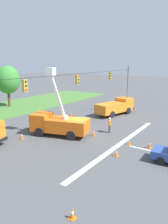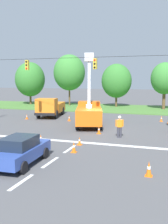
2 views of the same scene
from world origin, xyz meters
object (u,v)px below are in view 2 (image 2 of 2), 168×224
traffic_cone_far_left (41,138)px  traffic_cone_centre_line (74,147)px  traffic_cone_foreground_right (27,117)px  traffic_cone_lane_edge_b (161,119)px  tree_west (69,73)px  tree_east (165,78)px  traffic_cone_near_bucket (99,130)px  traffic_cone_far_right (69,118)px  tree_centre (116,81)px  traffic_cone_foreground_left (149,169)px  traffic_cone_lane_edge_a (79,141)px  road_worker (119,125)px  tree_far_west (30,79)px  utility_truck_support_near (50,107)px  sedan_blue (20,150)px  utility_truck_bucket_lift (89,112)px

traffic_cone_far_left → traffic_cone_centre_line: (3.29, -1.78, 0.06)m
traffic_cone_foreground_right → traffic_cone_lane_edge_b: traffic_cone_lane_edge_b is taller
tree_west → traffic_cone_lane_edge_b: tree_west is taller
traffic_cone_lane_edge_b → traffic_cone_foreground_right: bearing=-168.2°
tree_east → traffic_cone_far_left: (-8.04, -24.59, -4.47)m
traffic_cone_near_bucket → traffic_cone_far_right: traffic_cone_near_bucket is taller
tree_centre → tree_east: bearing=-10.1°
traffic_cone_foreground_left → traffic_cone_lane_edge_a: size_ratio=1.23×
road_worker → traffic_cone_far_left: size_ratio=2.98×
traffic_cone_far_right → tree_far_west: bearing=131.6°
traffic_cone_far_right → traffic_cone_far_left: bearing=-80.4°
traffic_cone_foreground_right → traffic_cone_lane_edge_a: bearing=-43.9°
utility_truck_support_near → traffic_cone_far_left: bearing=-67.4°
sedan_blue → traffic_cone_centre_line: 3.71m
tree_east → traffic_cone_foreground_left: bearing=-89.7°
traffic_cone_lane_edge_b → traffic_cone_foreground_left: bearing=-89.9°
traffic_cone_far_right → traffic_cone_lane_edge_a: bearing=-64.5°
traffic_cone_foreground_right → traffic_cone_near_bucket: traffic_cone_near_bucket is taller
traffic_cone_lane_edge_a → traffic_cone_far_left: (-3.00, -0.13, -0.00)m
tree_west → utility_truck_bucket_lift: bearing=-63.0°
utility_truck_bucket_lift → traffic_cone_lane_edge_a: (1.63, -7.48, -1.12)m
traffic_cone_far_right → traffic_cone_centre_line: bearing=-67.0°
tree_east → traffic_cone_foreground_right: tree_east is taller
road_worker → sedan_blue: bearing=-115.2°
road_worker → traffic_cone_foreground_right: size_ratio=2.96×
tree_far_west → traffic_cone_far_left: size_ratio=12.99×
sedan_blue → traffic_cone_far_right: (-3.01, 14.86, -0.48)m
tree_far_west → traffic_cone_lane_edge_a: bearing=-53.9°
utility_truck_bucket_lift → traffic_cone_far_right: utility_truck_bucket_lift is taller
tree_centre → tree_east: size_ratio=1.00×
traffic_cone_lane_edge_a → traffic_cone_lane_edge_b: bearing=67.9°
tree_centre → traffic_cone_near_bucket: 22.22m
sedan_blue → utility_truck_support_near: bearing=110.6°
traffic_cone_foreground_left → traffic_cone_near_bucket: traffic_cone_foreground_left is taller
traffic_cone_lane_edge_b → traffic_cone_centre_line: (-4.85, -14.56, 0.04)m
utility_truck_bucket_lift → sedan_blue: (-0.04, -12.52, -0.61)m
road_worker → tree_west: bearing=120.4°
tree_centre → traffic_cone_lane_edge_b: (7.73, -13.18, -4.06)m
tree_far_west → tree_east: (23.48, -0.84, 0.14)m
traffic_cone_near_bucket → traffic_cone_lane_edge_b: size_ratio=1.05×
tree_centre → traffic_cone_far_right: tree_centre is taller
utility_truck_support_near → traffic_cone_lane_edge_a: (8.17, -12.30, -0.89)m
traffic_cone_lane_edge_a → utility_truck_support_near: bearing=123.6°
traffic_cone_centre_line → traffic_cone_foreground_right: bearing=131.7°
traffic_cone_lane_edge_b → traffic_cone_far_right: size_ratio=1.00×
tree_east → traffic_cone_lane_edge_a: (-5.04, -24.45, -4.47)m
traffic_cone_near_bucket → traffic_cone_lane_edge_b: (4.84, 8.48, -0.02)m
traffic_cone_foreground_right → traffic_cone_lane_edge_a: size_ratio=0.99×
sedan_blue → traffic_cone_foreground_left: sedan_blue is taller
traffic_cone_centre_line → road_worker: bearing=69.3°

